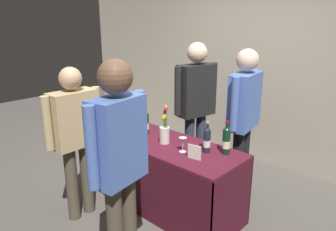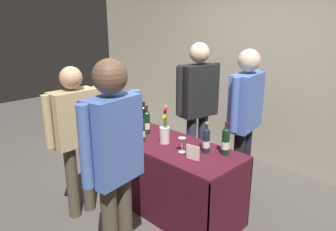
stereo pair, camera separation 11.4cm
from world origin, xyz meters
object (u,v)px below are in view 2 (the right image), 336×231
at_px(featured_wine_bottle, 147,122).
at_px(taster_foreground_right, 114,156).
at_px(tasting_table, 168,164).
at_px(display_bottle_0, 122,120).
at_px(wine_glass_mid, 182,141).
at_px(flower_vase, 165,132).
at_px(wine_glass_near_vendor, 112,125).
at_px(vendor_presenter, 198,100).

xyz_separation_m(featured_wine_bottle, taster_foreground_right, (0.79, -1.00, 0.17)).
relative_size(tasting_table, display_bottle_0, 5.10).
relative_size(tasting_table, wine_glass_mid, 11.02).
relative_size(tasting_table, flower_vase, 3.93).
bearing_deg(featured_wine_bottle, display_bottle_0, -150.70).
relative_size(featured_wine_bottle, display_bottle_0, 1.05).
bearing_deg(featured_wine_bottle, tasting_table, -6.26).
height_order(featured_wine_bottle, wine_glass_near_vendor, featured_wine_bottle).
bearing_deg(flower_vase, display_bottle_0, -171.37).
bearing_deg(wine_glass_near_vendor, vendor_presenter, 64.12).
bearing_deg(featured_wine_bottle, taster_foreground_right, -51.83).
height_order(tasting_table, wine_glass_near_vendor, wine_glass_near_vendor).
bearing_deg(flower_vase, tasting_table, 23.84).
bearing_deg(wine_glass_mid, wine_glass_near_vendor, -169.30).
xyz_separation_m(wine_glass_mid, flower_vase, (-0.28, 0.05, 0.01)).
height_order(wine_glass_near_vendor, taster_foreground_right, taster_foreground_right).
distance_m(wine_glass_mid, flower_vase, 0.29).
xyz_separation_m(tasting_table, flower_vase, (-0.03, -0.01, 0.36)).
bearing_deg(wine_glass_mid, tasting_table, 166.17).
bearing_deg(wine_glass_near_vendor, featured_wine_bottle, 44.76).
xyz_separation_m(wine_glass_near_vendor, flower_vase, (0.61, 0.22, 0.02)).
bearing_deg(wine_glass_near_vendor, wine_glass_mid, 10.70).
xyz_separation_m(wine_glass_mid, vendor_presenter, (-0.44, 0.76, 0.19)).
distance_m(wine_glass_near_vendor, vendor_presenter, 1.05).
xyz_separation_m(tasting_table, wine_glass_near_vendor, (-0.64, -0.23, 0.34)).
distance_m(wine_glass_mid, vendor_presenter, 0.90).
height_order(vendor_presenter, taster_foreground_right, taster_foreground_right).
bearing_deg(tasting_table, vendor_presenter, 105.24).
bearing_deg(vendor_presenter, wine_glass_mid, 42.26).
bearing_deg(vendor_presenter, display_bottle_0, -16.35).
bearing_deg(wine_glass_mid, display_bottle_0, -177.15).
height_order(featured_wine_bottle, vendor_presenter, vendor_presenter).
bearing_deg(display_bottle_0, tasting_table, 9.50).
relative_size(tasting_table, wine_glass_near_vendor, 11.21).
xyz_separation_m(tasting_table, taster_foreground_right, (0.42, -0.96, 0.53)).
distance_m(wine_glass_near_vendor, taster_foreground_right, 1.31).
relative_size(wine_glass_near_vendor, flower_vase, 0.35).
xyz_separation_m(featured_wine_bottle, vendor_presenter, (0.18, 0.66, 0.17)).
relative_size(featured_wine_bottle, wine_glass_mid, 2.26).
distance_m(featured_wine_bottle, wine_glass_mid, 0.63).
bearing_deg(tasting_table, wine_glass_near_vendor, -160.28).
height_order(wine_glass_near_vendor, flower_vase, flower_vase).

